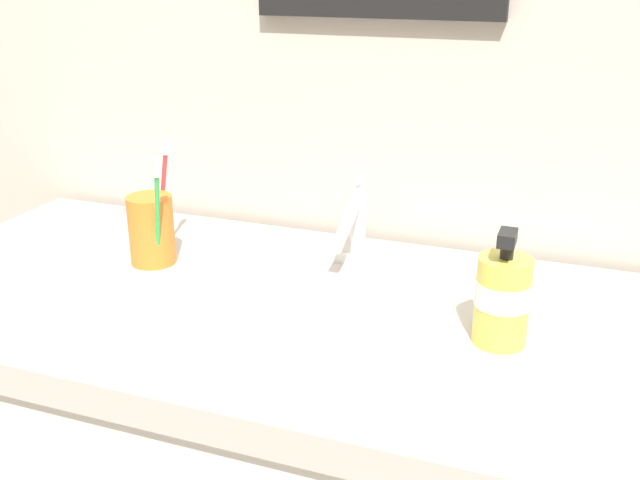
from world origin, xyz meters
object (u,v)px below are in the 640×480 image
toothbrush_green (157,207)px  toothbrush_cup (151,230)px  faucet (355,221)px  toothbrush_red (163,190)px  soap_dispenser (502,298)px

toothbrush_green → toothbrush_cup: bearing=137.9°
toothbrush_cup → toothbrush_green: bearing=-42.1°
faucet → toothbrush_cup: (-0.29, -0.11, -0.01)m
toothbrush_red → toothbrush_green: bearing=-63.7°
soap_dispenser → toothbrush_green: bearing=175.5°
toothbrush_green → soap_dispenser: (0.50, -0.04, -0.04)m
toothbrush_red → toothbrush_green: 0.09m
toothbrush_cup → toothbrush_green: toothbrush_green is taller
faucet → soap_dispenser: soap_dispenser is taller
toothbrush_cup → toothbrush_red: size_ratio=0.61×
toothbrush_red → soap_dispenser: size_ratio=1.18×
toothbrush_cup → toothbrush_green: 0.07m
toothbrush_green → soap_dispenser: 0.50m
faucet → soap_dispenser: bearing=-36.7°
toothbrush_cup → soap_dispenser: bearing=-7.5°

